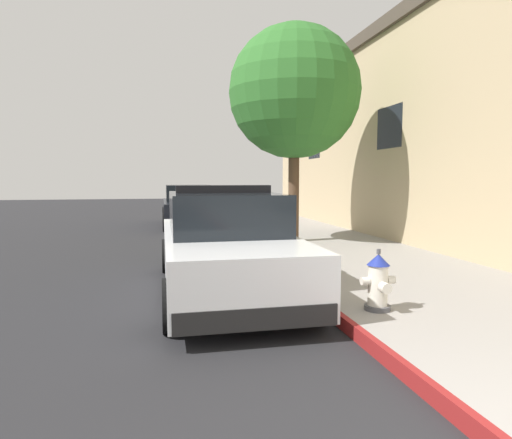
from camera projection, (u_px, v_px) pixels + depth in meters
ground_plane at (80, 256)px, 10.82m from camera, size 31.02×60.00×0.20m
sidewalk_pavement at (312, 241)px, 12.05m from camera, size 3.77×60.00×0.16m
curb_painted_edge at (243, 243)px, 11.65m from camera, size 0.08×60.00×0.16m
storefront_building at (484, 133)px, 12.17m from camera, size 5.99×21.12×6.06m
police_cruiser at (225, 245)px, 6.91m from camera, size 1.94×4.84×1.68m
parked_car_silver_ahead at (188, 206)px, 16.78m from camera, size 1.94×4.84×1.56m
fire_hydrant at (378, 282)px, 5.41m from camera, size 0.44×0.40×0.76m
street_tree at (294, 93)px, 11.17m from camera, size 3.35×3.35×5.49m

